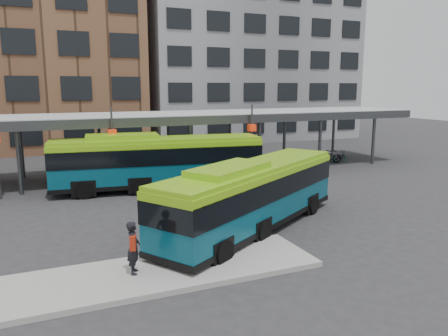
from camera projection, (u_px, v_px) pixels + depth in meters
ground at (228, 232)px, 18.11m from camera, size 120.00×120.00×0.00m
boarding_island at (102, 283)px, 13.25m from camera, size 14.00×3.00×0.18m
canopy at (149, 118)px, 28.99m from camera, size 40.00×6.53×4.80m
building_grey at (243, 52)px, 51.39m from camera, size 24.00×14.00×20.00m
bus_front at (253, 194)px, 18.10m from camera, size 10.50×7.79×3.02m
bus_rear at (157, 160)px, 25.41m from camera, size 12.22×4.08×3.31m
pedestrian at (133, 247)px, 13.56m from camera, size 0.55×0.70×1.69m
bike_rack at (318, 158)px, 33.93m from camera, size 5.91×1.38×1.04m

